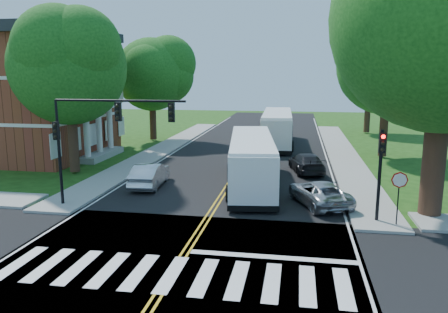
% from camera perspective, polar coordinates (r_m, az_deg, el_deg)
% --- Properties ---
extents(ground, '(140.00, 140.00, 0.00)m').
position_cam_1_polar(ground, '(16.78, -6.37, -14.33)').
color(ground, '#1B4110').
rests_on(ground, ground).
extents(road, '(14.00, 96.00, 0.01)m').
position_cam_1_polar(road, '(33.62, 2.09, -1.42)').
color(road, black).
rests_on(road, ground).
extents(cross_road, '(60.00, 12.00, 0.01)m').
position_cam_1_polar(cross_road, '(16.77, -6.37, -14.31)').
color(cross_road, black).
rests_on(cross_road, ground).
extents(center_line, '(0.36, 70.00, 0.01)m').
position_cam_1_polar(center_line, '(37.50, 2.90, -0.13)').
color(center_line, gold).
rests_on(center_line, road).
extents(edge_line_w, '(0.12, 70.00, 0.01)m').
position_cam_1_polar(edge_line_w, '(38.88, -7.10, 0.19)').
color(edge_line_w, silver).
rests_on(edge_line_w, road).
extents(edge_line_e, '(0.12, 70.00, 0.01)m').
position_cam_1_polar(edge_line_e, '(37.34, 13.32, -0.46)').
color(edge_line_e, silver).
rests_on(edge_line_e, road).
extents(crosswalk, '(12.60, 3.00, 0.01)m').
position_cam_1_polar(crosswalk, '(16.34, -6.86, -15.00)').
color(crosswalk, silver).
rests_on(crosswalk, road).
extents(stop_bar, '(6.60, 0.40, 0.01)m').
position_cam_1_polar(stop_bar, '(17.68, 6.39, -12.92)').
color(stop_bar, silver).
rests_on(stop_bar, road).
extents(sidewalk_nw, '(2.60, 40.00, 0.15)m').
position_cam_1_polar(sidewalk_nw, '(42.13, -7.89, 1.07)').
color(sidewalk_nw, gray).
rests_on(sidewalk_nw, ground).
extents(sidewalk_ne, '(2.60, 40.00, 0.15)m').
position_cam_1_polar(sidewalk_ne, '(40.39, 15.19, 0.37)').
color(sidewalk_ne, gray).
rests_on(sidewalk_ne, ground).
extents(tree_ne_big, '(10.80, 10.80, 14.91)m').
position_cam_1_polar(tree_ne_big, '(23.68, 27.11, 15.75)').
color(tree_ne_big, black).
rests_on(tree_ne_big, ground).
extents(tree_west_near, '(8.00, 8.00, 11.40)m').
position_cam_1_polar(tree_west_near, '(32.66, -19.65, 10.91)').
color(tree_west_near, black).
rests_on(tree_west_near, ground).
extents(tree_west_far, '(7.60, 7.60, 10.67)m').
position_cam_1_polar(tree_west_far, '(47.13, -9.44, 10.50)').
color(tree_west_far, black).
rests_on(tree_west_far, ground).
extents(tree_east_mid, '(8.40, 8.40, 11.93)m').
position_cam_1_polar(tree_east_mid, '(39.25, 20.64, 11.20)').
color(tree_east_mid, black).
rests_on(tree_east_mid, ground).
extents(tree_east_far, '(7.20, 7.20, 10.34)m').
position_cam_1_polar(tree_east_far, '(55.19, 18.50, 9.98)').
color(tree_east_far, black).
rests_on(tree_east_far, ground).
extents(signal_nw, '(7.15, 0.46, 5.66)m').
position_cam_1_polar(signal_nw, '(23.49, -16.08, 3.70)').
color(signal_nw, black).
rests_on(signal_nw, ground).
extents(signal_ne, '(0.30, 0.46, 4.40)m').
position_cam_1_polar(signal_ne, '(21.77, 19.78, -0.82)').
color(signal_ne, black).
rests_on(signal_ne, ground).
extents(stop_sign, '(0.76, 0.08, 2.53)m').
position_cam_1_polar(stop_sign, '(21.68, 21.91, -3.54)').
color(stop_sign, black).
rests_on(stop_sign, ground).
extents(bus_lead, '(4.12, 12.39, 3.15)m').
position_cam_1_polar(bus_lead, '(27.90, 3.61, -0.47)').
color(bus_lead, white).
rests_on(bus_lead, road).
extents(bus_follow, '(3.46, 12.97, 3.33)m').
position_cam_1_polar(bus_follow, '(44.23, 6.96, 3.77)').
color(bus_follow, white).
rests_on(bus_follow, road).
extents(hatchback, '(1.89, 4.68, 1.51)m').
position_cam_1_polar(hatchback, '(28.20, -9.67, -2.36)').
color(hatchback, silver).
rests_on(hatchback, road).
extents(suv, '(3.83, 5.26, 1.33)m').
position_cam_1_polar(suv, '(24.52, 12.29, -4.67)').
color(suv, '#B2B4B9').
rests_on(suv, road).
extents(dark_sedan, '(2.91, 5.15, 1.41)m').
position_cam_1_polar(dark_sedan, '(32.32, 10.72, -0.81)').
color(dark_sedan, black).
rests_on(dark_sedan, road).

